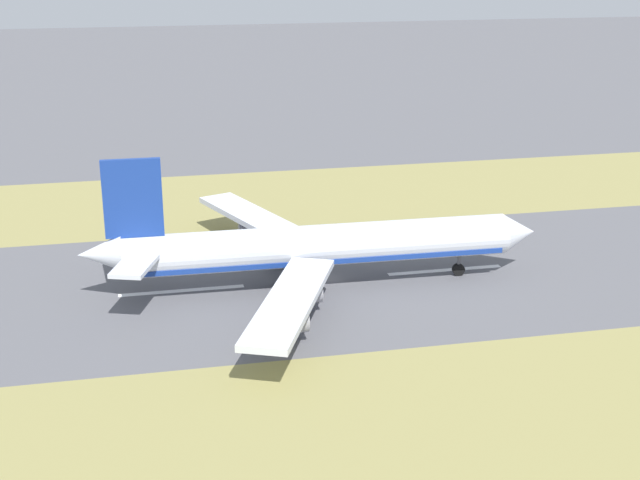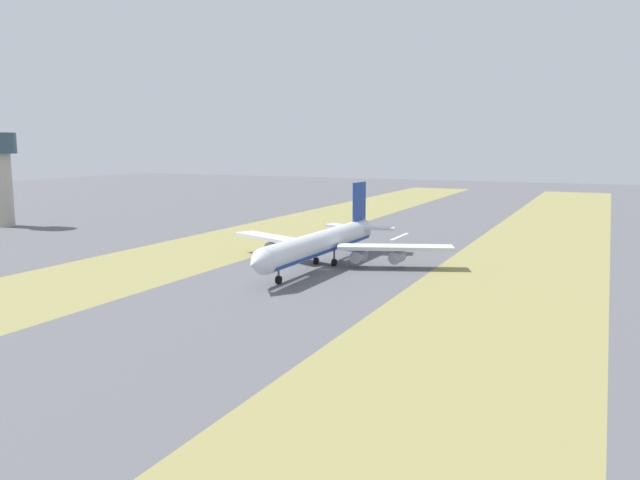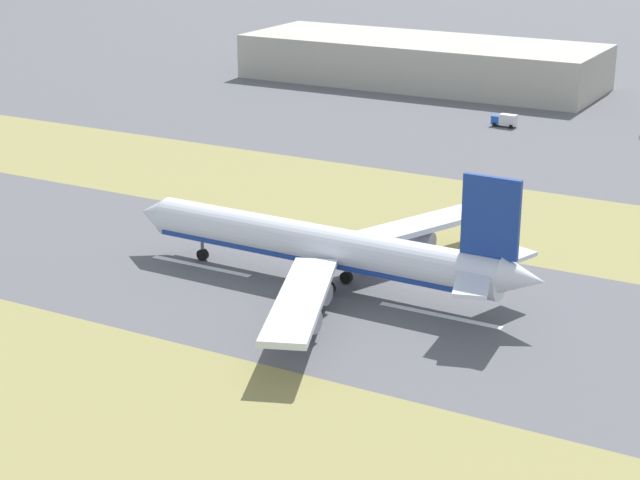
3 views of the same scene
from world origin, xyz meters
name	(u,v)px [view 2 (image 2 of 3)]	position (x,y,z in m)	size (l,w,h in m)	color
ground_plane	(324,269)	(0.00, 0.00, 0.00)	(800.00, 800.00, 0.00)	#56565B
grass_median_west	(510,286)	(-45.00, 0.00, 0.00)	(40.00, 600.00, 0.01)	olive
grass_median_east	(178,256)	(45.00, 0.00, 0.00)	(40.00, 600.00, 0.01)	olive
centreline_dash_near	(400,236)	(0.00, -61.97, 0.01)	(1.20, 18.00, 0.01)	silver
centreline_dash_mid	(356,255)	(0.00, -21.97, 0.01)	(1.20, 18.00, 0.01)	silver
centreline_dash_far	(291,284)	(0.00, 18.03, 0.01)	(1.20, 18.00, 0.01)	silver
airplane_main_jet	(323,243)	(2.00, -3.87, 6.02)	(64.13, 67.08, 20.20)	silver
control_tower	(1,169)	(145.30, -24.53, 21.77)	(12.00, 12.00, 35.31)	#B2AD9E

